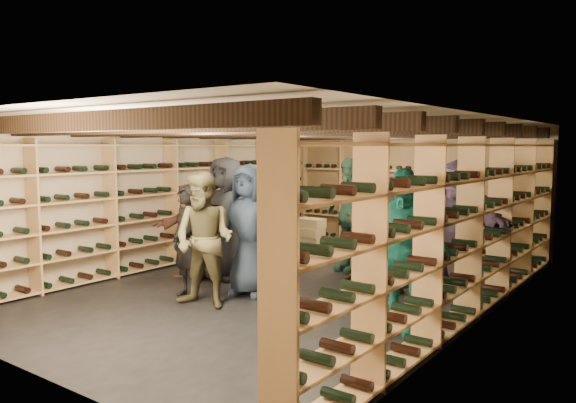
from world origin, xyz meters
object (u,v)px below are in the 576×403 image
Objects in this scene: crate_stack_right at (412,270)px; person_6 at (250,230)px; person_8 at (373,225)px; crate_stack_left at (310,236)px; person_11 at (455,224)px; person_4 at (402,251)px; person_7 at (285,244)px; person_10 at (350,215)px; person_5 at (191,231)px; person_12 at (389,235)px; person_0 at (226,218)px; person_1 at (187,242)px; crate_loose at (414,271)px; person_2 at (204,240)px.

person_6 is (-1.47, -2.07, 0.73)m from crate_stack_right.
person_8 is (1.05, 1.59, -0.02)m from person_6.
crate_stack_left is 3.24m from person_11.
person_7 is (-1.81, 0.31, -0.16)m from person_4.
person_4 is at bearing -28.76° from person_10.
person_12 is (2.83, 1.05, 0.07)m from person_5.
person_0 is 1.52m from person_7.
crate_stack_right is 2.64m from person_6.
person_1 reaches higher than person_7.
person_7 is at bearing -3.11° from person_5.
person_0 is 1.17m from person_1.
person_11 is at bearing 68.76° from person_12.
person_11 is at bearing -15.44° from crate_stack_left.
person_8 is (1.64, 2.19, 0.12)m from person_1.
person_1 is at bearing -127.65° from crate_stack_right.
crate_loose is at bearing 164.94° from person_11.
person_8 is at bearing 64.07° from person_1.
crate_stack_left is 0.42× the size of person_12.
person_11 is 1.14× the size of person_12.
person_2 reaches higher than crate_loose.
crate_stack_right is 1.32m from person_10.
person_6 is 0.97× the size of person_10.
person_0 is at bearing 137.97° from person_6.
person_6 is at bearing -145.17° from person_8.
crate_stack_right is 0.28× the size of person_10.
person_8 reaches higher than crate_loose.
person_11 reaches higher than crate_stack_right.
person_2 is 1.15× the size of person_5.
person_0 is 1.04× the size of person_6.
person_0 is at bearing -172.80° from person_8.
person_5 is at bearing 171.93° from person_4.
person_6 is (0.90, -0.51, -0.04)m from person_0.
person_2 is at bearing -37.36° from person_5.
person_6 is 1.03× the size of person_8.
person_4 is at bearing -68.82° from crate_stack_right.
person_6 reaches higher than crate_stack_left.
person_4 reaches higher than person_1.
person_8 is at bearing 124.08° from person_4.
crate_stack_left is 2.46m from person_8.
person_7 is at bearing 41.60° from person_1.
crate_stack_right is at bearing 34.17° from person_5.
person_1 is at bearing -130.18° from person_11.
crate_loose is 0.31× the size of person_12.
person_7 is 2.54m from person_11.
person_10 reaches higher than person_2.
person_11 reaches higher than person_4.
person_6 reaches higher than person_8.
crate_stack_right is 1.04× the size of crate_loose.
crate_stack_left is 0.45× the size of person_7.
crate_loose is 2.87m from person_4.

